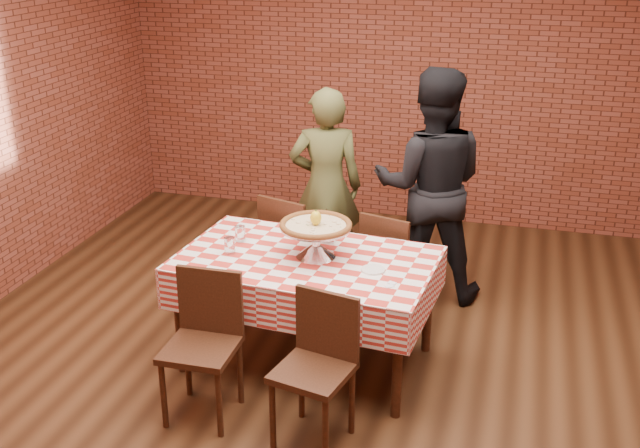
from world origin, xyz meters
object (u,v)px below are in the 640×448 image
at_px(water_glass_left, 230,245).
at_px(chair_far_left, 296,248).
at_px(water_glass_right, 240,234).
at_px(chair_near_left, 201,350).
at_px(condiment_caddy, 330,232).
at_px(diner_olive, 326,187).
at_px(table, 307,310).
at_px(chair_near_right, 313,375).
at_px(pizza, 316,226).
at_px(pizza_stand, 316,242).
at_px(diner_black, 430,186).
at_px(chair_far_right, 393,265).

relative_size(water_glass_left, chair_far_left, 0.12).
distance_m(water_glass_right, chair_near_left, 0.96).
relative_size(condiment_caddy, chair_far_left, 0.14).
xyz_separation_m(chair_near_left, diner_olive, (0.22, 2.01, 0.36)).
relative_size(table, chair_near_left, 1.82).
bearing_deg(table, chair_near_right, -71.50).
distance_m(table, pizza, 0.60).
bearing_deg(pizza_stand, water_glass_right, 169.71).
relative_size(chair_near_left, diner_black, 0.49).
distance_m(condiment_caddy, diner_olive, 1.00).
relative_size(table, diner_olive, 1.01).
bearing_deg(chair_far_left, table, 129.20).
bearing_deg(chair_near_right, water_glass_left, 148.31).
bearing_deg(water_glass_left, chair_far_right, 40.61).
height_order(pizza_stand, pizza, pizza).
distance_m(chair_near_right, diner_olive, 2.16).
bearing_deg(condiment_caddy, chair_far_left, 135.10).
height_order(diner_olive, diner_black, diner_black).
relative_size(chair_near_right, chair_far_right, 1.01).
height_order(water_glass_right, chair_near_left, chair_near_left).
bearing_deg(pizza_stand, condiment_caddy, 85.50).
height_order(condiment_caddy, chair_far_left, chair_far_left).
relative_size(pizza_stand, water_glass_left, 4.27).
relative_size(table, water_glass_right, 14.94).
distance_m(chair_near_left, chair_far_right, 1.72).
bearing_deg(diner_black, chair_far_right, 62.10).
bearing_deg(water_glass_right, pizza, -10.29).
distance_m(water_glass_right, chair_far_left, 0.79).
bearing_deg(pizza_stand, chair_far_right, 61.23).
bearing_deg(diner_black, condiment_caddy, 52.12).
xyz_separation_m(condiment_caddy, chair_far_left, (-0.39, 0.51, -0.38)).
height_order(chair_near_left, chair_near_right, chair_near_left).
height_order(table, water_glass_right, water_glass_right).
xyz_separation_m(chair_far_right, diner_olive, (-0.65, 0.53, 0.37)).
xyz_separation_m(pizza_stand, diner_black, (0.57, 1.18, 0.04)).
bearing_deg(chair_far_left, pizza_stand, 133.41).
bearing_deg(chair_far_left, water_glass_right, 92.69).
xyz_separation_m(table, diner_olive, (-0.21, 1.26, 0.42)).
distance_m(water_glass_right, diner_black, 1.56).
relative_size(chair_far_left, chair_far_right, 1.04).
height_order(pizza_stand, chair_far_right, pizza_stand).
bearing_deg(diner_olive, diner_black, 161.32).
relative_size(chair_near_right, diner_olive, 0.54).
bearing_deg(chair_far_right, chair_far_left, 10.58).
height_order(water_glass_left, chair_near_right, chair_near_right).
bearing_deg(chair_near_left, pizza_stand, 57.85).
height_order(water_glass_left, diner_black, diner_black).
relative_size(chair_near_right, chair_far_left, 0.98).
xyz_separation_m(table, pizza, (0.05, 0.03, 0.59)).
bearing_deg(diner_black, pizza_stand, 57.37).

